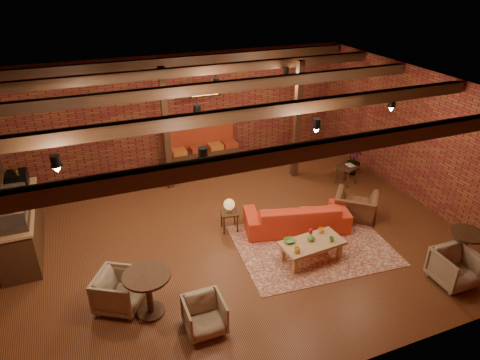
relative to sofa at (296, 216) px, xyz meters
name	(u,v)px	position (x,y,z in m)	size (l,w,h in m)	color
floor	(225,233)	(-1.57, 0.41, -0.34)	(10.00, 10.00, 0.00)	#3F1E0F
ceiling	(222,92)	(-1.57, 0.41, 2.86)	(10.00, 8.00, 0.02)	black
wall_back	(176,112)	(-1.57, 4.41, 1.26)	(10.00, 0.02, 3.20)	maroon
wall_front	(327,294)	(-1.57, -3.59, 1.26)	(10.00, 0.02, 3.20)	maroon
wall_right	(416,136)	(3.43, 0.41, 1.26)	(0.02, 8.00, 3.20)	maroon
ceiling_beams	(222,99)	(-1.57, 0.41, 2.74)	(9.80, 6.40, 0.22)	black
ceiling_pipe	(198,89)	(-1.57, 2.01, 2.51)	(0.12, 0.12, 9.60)	black
post_left	(166,131)	(-2.17, 3.01, 1.26)	(0.16, 0.16, 3.20)	black
post_right	(297,121)	(1.23, 2.41, 1.26)	(0.16, 0.16, 3.20)	black
service_counter	(17,216)	(-5.67, 1.41, 0.46)	(0.80, 2.50, 1.60)	black
plant_counter	(18,193)	(-5.57, 1.61, 0.88)	(0.35, 0.39, 0.30)	#337F33
banquette	(203,150)	(-0.97, 3.96, 0.16)	(2.10, 0.70, 1.00)	#9C301A
service_sign	(205,92)	(-0.97, 3.51, 2.01)	(0.86, 0.06, 0.30)	orange
ceiling_spotlights	(222,110)	(-1.57, 0.41, 2.52)	(6.40, 4.40, 0.28)	black
rug	(312,245)	(0.03, -0.70, -0.33)	(3.16, 2.42, 0.01)	maroon
sofa	(296,216)	(0.00, 0.00, 0.00)	(2.30, 0.90, 0.67)	red
coffee_table	(311,244)	(-0.27, -1.11, 0.05)	(1.31, 0.73, 0.69)	#A5834D
side_table_lamp	(229,207)	(-1.41, 0.51, 0.26)	(0.43, 0.43, 0.78)	black
round_table_left	(148,287)	(-3.56, -1.40, 0.23)	(0.80, 0.80, 0.83)	black
armchair_a	(119,289)	(-4.02, -1.04, 0.04)	(0.73, 0.68, 0.75)	#B4AA8B
armchair_b	(204,314)	(-2.80, -2.09, -0.01)	(0.64, 0.60, 0.65)	#B4AA8B
armchair_right	(356,202)	(1.53, -0.08, 0.07)	(0.94, 0.61, 0.82)	brown
side_table_book	(347,168)	(2.29, 1.44, 0.15)	(0.60, 0.60, 0.55)	black
round_table_right	(465,244)	(2.41, -2.37, 0.18)	(0.66, 0.66, 0.78)	black
armchair_far	(456,266)	(1.88, -2.70, 0.04)	(0.73, 0.68, 0.75)	#B4AA8B
plant_tall	(357,135)	(2.83, 1.92, 0.84)	(1.32, 1.32, 2.35)	#4C7F4C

